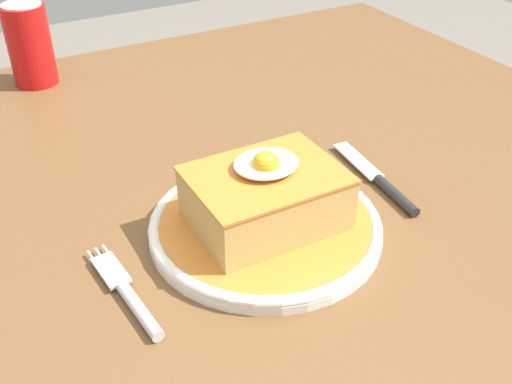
{
  "coord_description": "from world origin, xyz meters",
  "views": [
    {
      "loc": [
        -0.2,
        -0.49,
        1.15
      ],
      "look_at": [
        0.06,
        -0.04,
        0.79
      ],
      "focal_mm": 42.74,
      "sensor_mm": 36.0,
      "label": 1
    }
  ],
  "objects_px": {
    "fork": "(130,297)",
    "soda_can": "(30,45)",
    "main_plate": "(265,226)",
    "knife": "(384,185)"
  },
  "relations": [
    {
      "from": "main_plate",
      "to": "knife",
      "type": "distance_m",
      "value": 0.16
    },
    {
      "from": "knife",
      "to": "soda_can",
      "type": "xyz_separation_m",
      "value": [
        -0.29,
        0.5,
        0.06
      ]
    },
    {
      "from": "fork",
      "to": "soda_can",
      "type": "relative_size",
      "value": 1.14
    },
    {
      "from": "main_plate",
      "to": "fork",
      "type": "xyz_separation_m",
      "value": [
        -0.16,
        -0.03,
        -0.0
      ]
    },
    {
      "from": "fork",
      "to": "knife",
      "type": "height_order",
      "value": "same"
    },
    {
      "from": "knife",
      "to": "soda_can",
      "type": "height_order",
      "value": "soda_can"
    },
    {
      "from": "fork",
      "to": "soda_can",
      "type": "distance_m",
      "value": 0.54
    },
    {
      "from": "main_plate",
      "to": "soda_can",
      "type": "relative_size",
      "value": 1.96
    },
    {
      "from": "knife",
      "to": "soda_can",
      "type": "distance_m",
      "value": 0.58
    },
    {
      "from": "fork",
      "to": "knife",
      "type": "bearing_deg",
      "value": 6.04
    }
  ]
}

